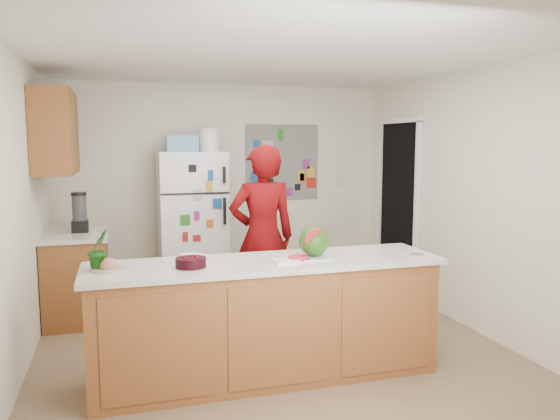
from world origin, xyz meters
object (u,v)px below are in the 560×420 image
object	(u,v)px
watermelon	(314,241)
cherry_bowl	(191,262)
refrigerator	(192,225)
person	(262,237)

from	to	relation	value
watermelon	cherry_bowl	distance (m)	0.97
refrigerator	cherry_bowl	bearing A→B (deg)	-97.60
refrigerator	cherry_bowl	size ratio (longest dim) A/B	7.78
refrigerator	watermelon	bearing A→B (deg)	-75.09
refrigerator	watermelon	size ratio (longest dim) A/B	7.29
cherry_bowl	person	bearing A→B (deg)	54.80
refrigerator	cherry_bowl	distance (m)	2.47
person	cherry_bowl	world-z (taller)	person
person	cherry_bowl	size ratio (longest dim) A/B	8.18
watermelon	person	bearing A→B (deg)	95.97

